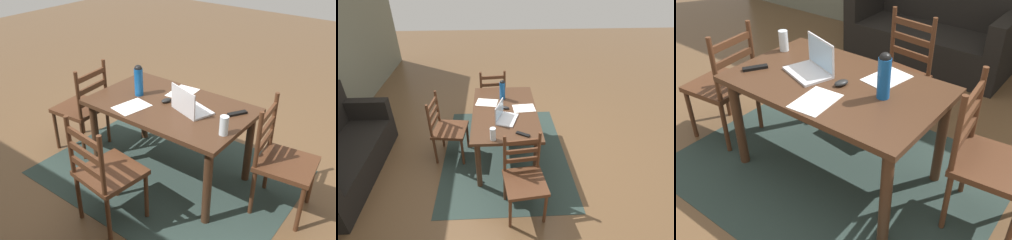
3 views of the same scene
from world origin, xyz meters
The scene contains 13 objects.
ground_plane centered at (0.00, 0.00, 0.00)m, with size 14.00×14.00×0.00m, color brown.
area_rug centered at (0.00, 0.00, 0.00)m, with size 2.27×1.77×0.01m, color #283833.
dining_table centered at (0.00, 0.00, 0.63)m, with size 1.41×0.86×0.74m.
chair_far_head centered at (0.00, 0.80, 0.46)m, with size 0.48×0.48×0.95m.
chair_right_far centered at (0.99, 0.17, 0.46)m, with size 0.48×0.48×0.95m.
chair_left_near centered at (-0.99, -0.17, 0.46)m, with size 0.49×0.49×0.95m.
laptop centered at (-0.21, 0.02, 0.79)m, with size 0.37×0.31×0.23m.
water_bottle centered at (0.34, 0.02, 0.89)m, with size 0.08×0.08×0.29m.
drinking_glass centered at (-0.62, 0.16, 0.81)m, with size 0.07×0.07×0.15m, color silver.
computer_mouse centered at (0.05, -0.01, 0.75)m, with size 0.06×0.10×0.03m, color black.
tv_remote centered at (-0.56, -0.19, 0.75)m, with size 0.04×0.17×0.02m, color black.
paper_stack_left centered at (0.23, 0.24, 0.74)m, with size 0.21×0.30×0.00m, color white.
paper_stack_right centered at (0.05, -0.26, 0.74)m, with size 0.21×0.30×0.00m, color white.
Camera 1 is at (-1.75, 2.32, 2.19)m, focal length 39.71 mm.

